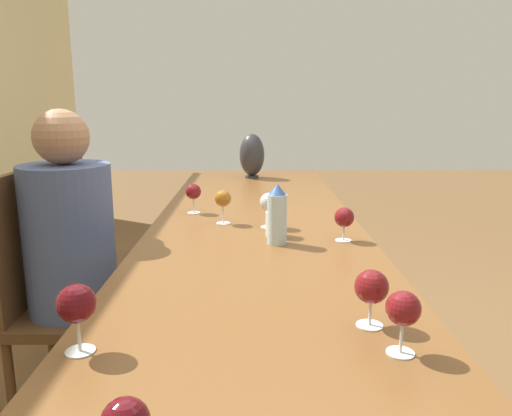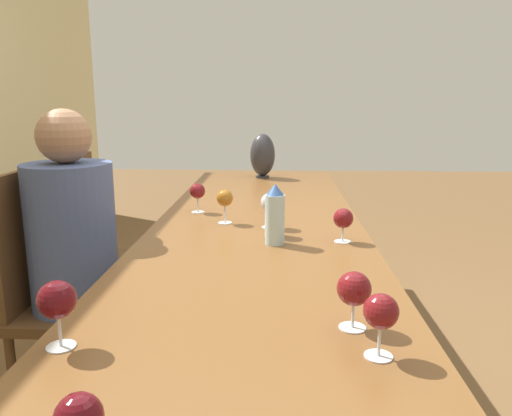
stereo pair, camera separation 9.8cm
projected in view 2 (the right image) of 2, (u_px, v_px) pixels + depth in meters
ground_plane at (257, 389)px, 2.24m from camera, size 14.00×14.00×0.00m
dining_table at (257, 242)px, 2.09m from camera, size 3.12×0.89×0.75m
water_bottle at (275, 215)px, 1.82m from camera, size 0.07×0.07×0.22m
water_tumbler at (274, 224)px, 1.93m from camera, size 0.08×0.08×0.10m
vase at (263, 155)px, 3.34m from camera, size 0.17×0.17×0.30m
wine_glass_0 at (381, 313)px, 1.02m from camera, size 0.07×0.07×0.14m
wine_glass_1 at (354, 290)px, 1.15m from camera, size 0.08×0.08×0.14m
wine_glass_2 at (225, 199)px, 2.13m from camera, size 0.07×0.07×0.15m
wine_glass_3 at (198, 192)px, 2.33m from camera, size 0.07×0.07×0.14m
wine_glass_4 at (57, 301)px, 1.06m from camera, size 0.08×0.08×0.15m
wine_glass_5 at (343, 219)px, 1.85m from camera, size 0.07×0.07×0.13m
wine_glass_6 at (270, 203)px, 2.05m from camera, size 0.08×0.08×0.15m
chair_near at (57, 290)px, 2.00m from camera, size 0.44×0.44×1.01m
chair_far at (104, 249)px, 2.54m from camera, size 0.44×0.44×1.01m
person_near at (77, 257)px, 1.97m from camera, size 0.34×0.34×1.24m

